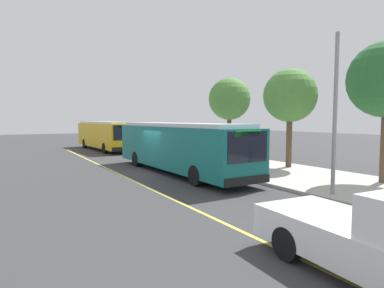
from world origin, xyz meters
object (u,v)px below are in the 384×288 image
Objects in this scene: transit_bus_main at (178,146)px; transit_bus_second at (105,134)px; route_sign_post at (223,140)px; pedestrian_commuter at (197,147)px; waiting_bench at (229,155)px.

transit_bus_main is 1.08× the size of transit_bus_second.
transit_bus_second is 18.01m from route_sign_post.
transit_bus_second is at bearing 179.21° from transit_bus_main.
transit_bus_main is 16.83m from transit_bus_second.
pedestrian_commuter is (-3.49, 3.42, -0.50)m from transit_bus_main.
route_sign_post is (17.87, 2.27, 0.34)m from transit_bus_second.
transit_bus_second is at bearing -166.56° from pedestrian_commuter.
route_sign_post is at bearing 67.59° from transit_bus_main.
waiting_bench is at bearing 16.57° from transit_bus_second.
transit_bus_second is 4.15× the size of route_sign_post.
transit_bus_main reaches higher than waiting_bench.
route_sign_post reaches higher than pedestrian_commuter.
waiting_bench is 0.95× the size of pedestrian_commuter.
transit_bus_main is at bearing -44.40° from pedestrian_commuter.
pedestrian_commuter is at bearing 135.60° from transit_bus_main.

